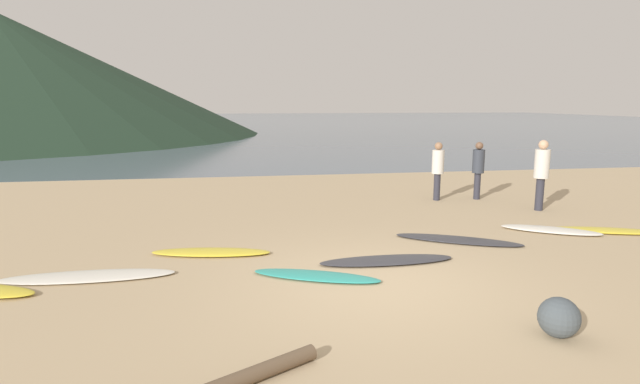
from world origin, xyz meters
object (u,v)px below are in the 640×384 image
(surfboard_1, at_px, (87,276))
(person_0, at_px, (542,169))
(surfboard_2, at_px, (211,252))
(surfboard_3, at_px, (316,276))
(person_2, at_px, (438,166))
(surfboard_5, at_px, (458,240))
(surfboard_6, at_px, (551,230))
(surfboard_7, at_px, (607,230))
(person_1, at_px, (478,166))
(surfboard_4, at_px, (387,260))
(beach_rock_near, at_px, (559,317))

(surfboard_1, xyz_separation_m, person_0, (9.80, 3.39, 1.01))
(surfboard_1, relative_size, surfboard_2, 1.24)
(surfboard_3, bearing_deg, person_2, 75.69)
(surfboard_5, relative_size, surfboard_6, 1.24)
(surfboard_7, xyz_separation_m, person_0, (-0.14, 2.21, 1.00))
(person_1, bearing_deg, surfboard_2, -8.12)
(surfboard_1, bearing_deg, person_2, 33.36)
(surfboard_3, relative_size, surfboard_4, 0.87)
(surfboard_3, relative_size, beach_rock_near, 4.28)
(surfboard_1, distance_m, surfboard_5, 6.64)
(surfboard_1, bearing_deg, surfboard_3, -8.60)
(surfboard_2, height_order, surfboard_4, surfboard_2)
(beach_rock_near, bearing_deg, surfboard_6, 56.92)
(person_0, bearing_deg, surfboard_3, -65.73)
(surfboard_1, xyz_separation_m, surfboard_3, (3.50, -0.55, -0.00))
(surfboard_4, xyz_separation_m, beach_rock_near, (1.16, -2.96, 0.20))
(surfboard_4, relative_size, beach_rock_near, 4.92)
(surfboard_7, relative_size, person_1, 1.45)
(surfboard_7, xyz_separation_m, beach_rock_near, (-3.96, -4.12, 0.20))
(surfboard_2, height_order, beach_rock_near, beach_rock_near)
(surfboard_2, xyz_separation_m, surfboard_5, (4.74, 0.08, -0.01))
(surfboard_1, bearing_deg, surfboard_4, 0.43)
(surfboard_1, distance_m, surfboard_2, 2.06)
(surfboard_3, distance_m, surfboard_7, 6.66)
(surfboard_6, bearing_deg, surfboard_1, -139.69)
(person_2, relative_size, beach_rock_near, 3.40)
(surfboard_4, height_order, surfboard_6, surfboard_6)
(surfboard_6, bearing_deg, surfboard_3, -128.56)
(person_0, bearing_deg, surfboard_7, -4.20)
(person_0, height_order, person_2, person_0)
(surfboard_4, distance_m, surfboard_5, 2.03)
(surfboard_2, xyz_separation_m, surfboard_7, (8.11, 0.22, -0.00))
(surfboard_5, bearing_deg, beach_rock_near, -70.04)
(person_2, height_order, beach_rock_near, person_2)
(surfboard_1, xyz_separation_m, surfboard_5, (6.56, 1.03, -0.00))
(person_2, bearing_deg, surfboard_2, -28.10)
(person_0, bearing_deg, person_2, -137.10)
(surfboard_5, bearing_deg, person_2, 101.77)
(surfboard_3, distance_m, beach_rock_near, 3.45)
(surfboard_3, xyz_separation_m, beach_rock_near, (2.47, -2.40, 0.20))
(surfboard_2, xyz_separation_m, surfboard_4, (2.98, -0.95, -0.00))
(surfboard_5, relative_size, person_0, 1.38)
(surfboard_1, xyz_separation_m, person_2, (7.77, 5.05, 0.92))
(surfboard_3, bearing_deg, person_1, 68.65)
(surfboard_5, relative_size, person_2, 1.51)
(surfboard_1, distance_m, person_1, 10.29)
(surfboard_2, distance_m, surfboard_5, 4.74)
(beach_rock_near, bearing_deg, surfboard_1, 153.70)
(surfboard_1, xyz_separation_m, surfboard_7, (9.93, 1.17, 0.00))
(person_0, relative_size, person_2, 1.10)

